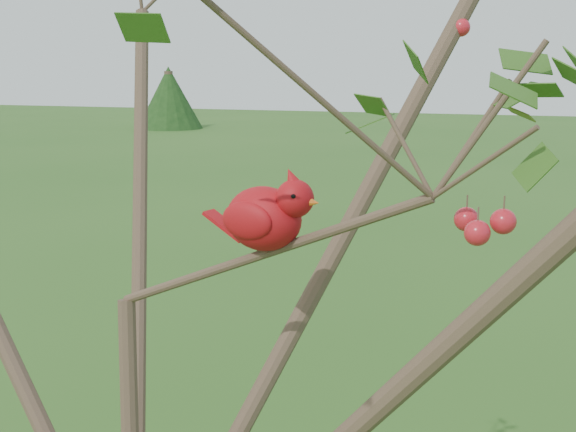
% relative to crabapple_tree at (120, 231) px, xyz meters
% --- Properties ---
extents(crabapple_tree, '(2.35, 2.05, 2.95)m').
position_rel_crabapple_tree_xyz_m(crabapple_tree, '(0.00, 0.00, 0.00)').
color(crabapple_tree, '#443224').
rests_on(crabapple_tree, ground).
extents(cardinal, '(0.24, 0.14, 0.17)m').
position_rel_crabapple_tree_xyz_m(cardinal, '(0.24, 0.10, 0.03)').
color(cardinal, red).
rests_on(cardinal, ground).
extents(distant_trees, '(43.44, 15.29, 2.88)m').
position_rel_crabapple_tree_xyz_m(distant_trees, '(-2.27, 25.11, -0.81)').
color(distant_trees, '#443224').
rests_on(distant_trees, ground).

